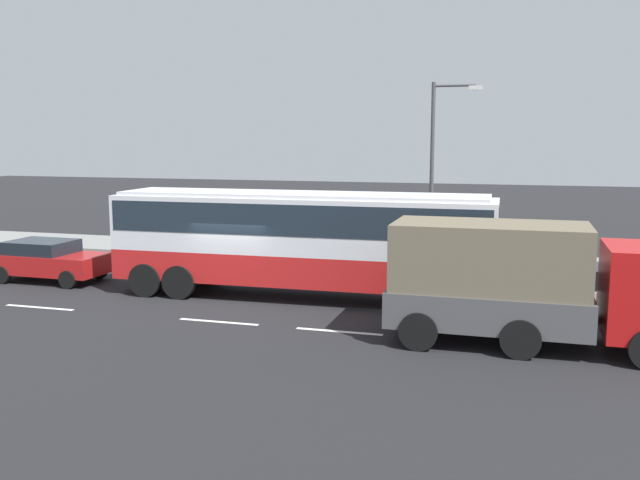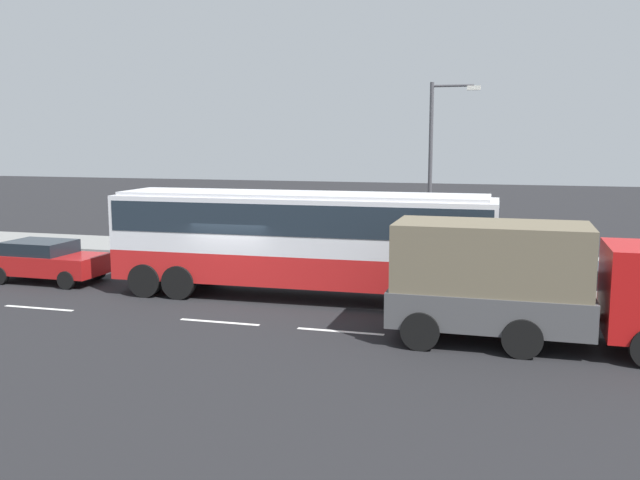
{
  "view_description": "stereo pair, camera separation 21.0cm",
  "coord_description": "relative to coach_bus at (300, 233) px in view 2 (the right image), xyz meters",
  "views": [
    {
      "loc": [
        8.72,
        -20.32,
        5.15
      ],
      "look_at": [
        2.74,
        0.23,
        1.99
      ],
      "focal_mm": 38.73,
      "sensor_mm": 36.0,
      "label": 1
    },
    {
      "loc": [
        8.52,
        -20.38,
        5.15
      ],
      "look_at": [
        2.74,
        0.23,
        1.99
      ],
      "focal_mm": 38.73,
      "sensor_mm": 36.0,
      "label": 2
    }
  ],
  "objects": [
    {
      "name": "ground_plane",
      "position": [
        -1.96,
        -0.64,
        -2.13
      ],
      "size": [
        120.0,
        120.0,
        0.0
      ],
      "primitive_type": "plane",
      "color": "black"
    },
    {
      "name": "sidewalk_curb",
      "position": [
        -1.96,
        7.99,
        -2.05
      ],
      "size": [
        80.0,
        4.0,
        0.15
      ],
      "primitive_type": "cube",
      "color": "gray",
      "rests_on": "ground_plane"
    },
    {
      "name": "lane_centreline",
      "position": [
        -8.08,
        -3.53,
        -2.12
      ],
      "size": [
        24.82,
        0.16,
        0.01
      ],
      "color": "white",
      "rests_on": "ground_plane"
    },
    {
      "name": "coach_bus",
      "position": [
        0.0,
        0.0,
        0.0
      ],
      "size": [
        12.39,
        2.88,
        3.43
      ],
      "rotation": [
        0.0,
        0.0,
        0.02
      ],
      "color": "red",
      "rests_on": "ground_plane"
    },
    {
      "name": "cargo_truck",
      "position": [
        6.97,
        -3.4,
        -0.48
      ],
      "size": [
        7.01,
        2.63,
        3.06
      ],
      "rotation": [
        0.0,
        0.0,
        -0.0
      ],
      "color": "red",
      "rests_on": "ground_plane"
    },
    {
      "name": "car_red_compact",
      "position": [
        -9.61,
        -0.04,
        -1.33
      ],
      "size": [
        4.11,
        2.07,
        1.48
      ],
      "rotation": [
        0.0,
        0.0,
        -0.02
      ],
      "color": "#B21919",
      "rests_on": "ground_plane"
    },
    {
      "name": "car_white_minivan",
      "position": [
        9.09,
        -0.01,
        -1.33
      ],
      "size": [
        4.71,
        2.07,
        1.51
      ],
      "rotation": [
        0.0,
        0.0,
        0.02
      ],
      "color": "white",
      "rests_on": "ground_plane"
    },
    {
      "name": "pedestrian_near_curb",
      "position": [
        -2.52,
        6.48,
        -1.02
      ],
      "size": [
        0.32,
        0.32,
        1.67
      ],
      "rotation": [
        0.0,
        0.0,
        4.69
      ],
      "color": "#38334C",
      "rests_on": "sidewalk_curb"
    },
    {
      "name": "street_lamp",
      "position": [
        3.58,
        6.36,
        2.14
      ],
      "size": [
        1.91,
        0.24,
        7.15
      ],
      "color": "#47474C",
      "rests_on": "sidewalk_curb"
    }
  ]
}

